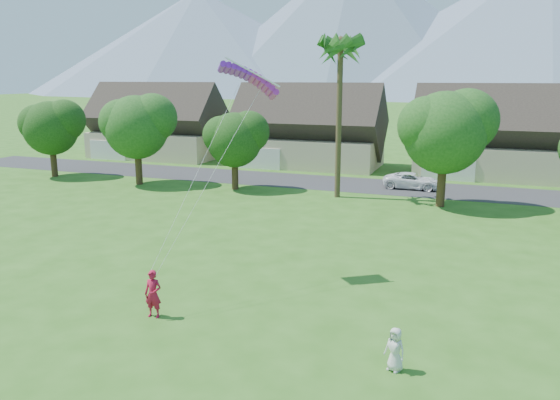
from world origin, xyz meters
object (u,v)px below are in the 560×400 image
at_px(kite_flyer, 153,294).
at_px(parafoil_kite, 250,76).
at_px(watcher, 395,349).
at_px(parked_car, 413,181).

distance_m(kite_flyer, parafoil_kite, 10.65).
bearing_deg(parafoil_kite, watcher, -67.08).
distance_m(kite_flyer, parked_car, 30.58).
distance_m(kite_flyer, watcher, 9.69).
bearing_deg(parked_car, watcher, -173.91).
height_order(kite_flyer, parafoil_kite, parafoil_kite).
height_order(kite_flyer, watcher, kite_flyer).
distance_m(watcher, parked_car, 30.84).
height_order(watcher, parafoil_kite, parafoil_kite).
xyz_separation_m(watcher, parafoil_kite, (-8.08, 7.07, 8.68)).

